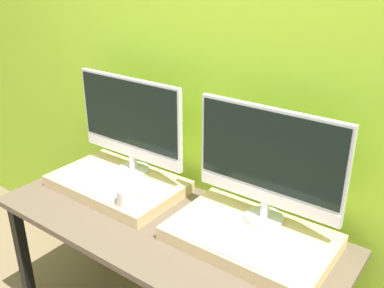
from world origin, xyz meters
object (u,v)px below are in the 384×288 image
(mug, at_px, (127,197))
(keyboard_right, at_px, (231,248))
(monitor_left, at_px, (130,121))
(keyboard_left, at_px, (95,189))
(monitor_right, at_px, (268,161))

(mug, relative_size, keyboard_right, 0.30)
(monitor_left, height_order, keyboard_left, monitor_left)
(keyboard_right, bearing_deg, monitor_left, 160.99)
(monitor_right, bearing_deg, mug, -154.25)
(monitor_left, bearing_deg, mug, -50.34)
(keyboard_left, xyz_separation_m, monitor_right, (0.78, 0.27, 0.27))
(keyboard_left, bearing_deg, monitor_right, 19.01)
(monitor_left, height_order, monitor_right, same)
(mug, distance_m, monitor_right, 0.67)
(monitor_left, distance_m, keyboard_right, 0.87)
(monitor_left, height_order, keyboard_right, monitor_left)
(keyboard_left, bearing_deg, monitor_left, 90.00)
(mug, relative_size, monitor_right, 0.15)
(monitor_right, bearing_deg, keyboard_left, -160.99)
(keyboard_right, bearing_deg, keyboard_left, 180.00)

